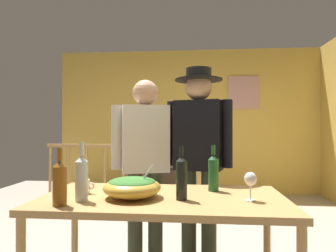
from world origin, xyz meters
TOP-DOWN VIEW (x-y plane):
  - back_wall at (0.00, 2.86)m, footprint 4.88×0.10m
  - framed_picture at (1.03, 2.80)m, footprint 0.56×0.03m
  - stair_railing at (-0.64, 1.84)m, footprint 2.49×0.10m
  - tv_console at (-0.46, 2.51)m, footprint 0.90×0.40m
  - flat_screen_tv at (-0.46, 2.48)m, footprint 0.54×0.12m
  - serving_table at (-0.06, -0.87)m, footprint 1.53×0.79m
  - salad_bowl at (-0.24, -0.93)m, footprint 0.36×0.36m
  - wine_glass at (0.47, -0.95)m, footprint 0.07×0.07m
  - wine_bottle_clear at (-0.52, -1.04)m, footprint 0.07×0.07m
  - wine_bottle_dark at (0.06, -0.96)m, footprint 0.07×0.07m
  - wine_bottle_amber at (-0.60, -1.15)m, footprint 0.08×0.08m
  - wine_bottle_green at (0.27, -0.69)m, footprint 0.07×0.07m
  - mug_white at (-0.59, -0.85)m, footprint 0.12×0.09m
  - person_standing_left at (-0.29, -0.15)m, footprint 0.57×0.32m
  - person_standing_right at (0.18, -0.15)m, footprint 0.56×0.41m

SIDE VIEW (x-z plane):
  - tv_console at x=-0.46m, z-range 0.00..0.49m
  - stair_railing at x=-0.64m, z-range 0.08..1.09m
  - serving_table at x=-0.06m, z-range 0.32..1.09m
  - flat_screen_tv at x=-0.46m, z-range 0.53..0.94m
  - mug_white at x=-0.59m, z-range 0.78..0.87m
  - salad_bowl at x=-0.24m, z-range 0.74..0.95m
  - wine_glass at x=0.47m, z-range 0.81..0.98m
  - wine_bottle_green at x=0.27m, z-range 0.75..1.06m
  - wine_bottle_amber at x=-0.60m, z-range 0.75..1.07m
  - wine_bottle_dark at x=0.06m, z-range 0.75..1.07m
  - wine_bottle_clear at x=-0.52m, z-range 0.74..1.09m
  - person_standing_left at x=-0.29m, z-range 0.15..1.78m
  - person_standing_right at x=0.18m, z-range 0.18..1.90m
  - back_wall at x=0.00m, z-range 0.00..2.67m
  - framed_picture at x=1.03m, z-range 1.56..2.16m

